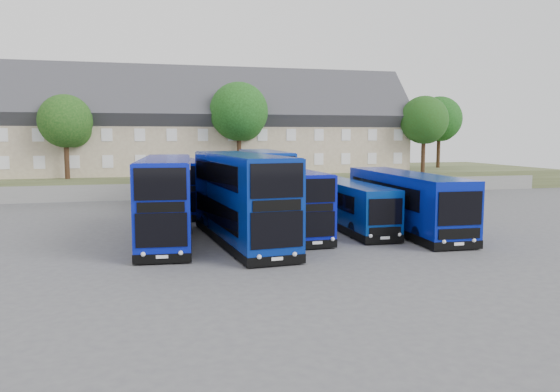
{
  "coord_description": "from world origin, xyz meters",
  "views": [
    {
      "loc": [
        -7.78,
        -27.95,
        5.99
      ],
      "look_at": [
        0.78,
        4.77,
        2.2
      ],
      "focal_mm": 35.0,
      "sensor_mm": 36.0,
      "label": 1
    }
  ],
  "objects_px": {
    "tree_mid": "(240,114)",
    "tree_east": "(425,122)",
    "dd_front_left": "(166,201)",
    "dd_front_mid": "(241,200)",
    "coach_east_a": "(350,206)",
    "tree_far": "(440,121)",
    "tree_west": "(67,123)"
  },
  "relations": [
    {
      "from": "tree_mid",
      "to": "tree_east",
      "type": "height_order",
      "value": "tree_mid"
    },
    {
      "from": "dd_front_left",
      "to": "tree_east",
      "type": "relative_size",
      "value": 1.46
    },
    {
      "from": "dd_front_left",
      "to": "tree_mid",
      "type": "bearing_deg",
      "value": 74.75
    },
    {
      "from": "tree_mid",
      "to": "dd_front_mid",
      "type": "bearing_deg",
      "value": -100.46
    },
    {
      "from": "dd_front_mid",
      "to": "coach_east_a",
      "type": "height_order",
      "value": "dd_front_mid"
    },
    {
      "from": "tree_east",
      "to": "tree_far",
      "type": "distance_m",
      "value": 9.23
    },
    {
      "from": "dd_front_left",
      "to": "coach_east_a",
      "type": "height_order",
      "value": "dd_front_left"
    },
    {
      "from": "dd_front_left",
      "to": "dd_front_mid",
      "type": "distance_m",
      "value": 4.26
    },
    {
      "from": "coach_east_a",
      "to": "tree_west",
      "type": "xyz_separation_m",
      "value": [
        -19.16,
        20.74,
        5.6
      ]
    },
    {
      "from": "dd_front_left",
      "to": "tree_west",
      "type": "xyz_separation_m",
      "value": [
        -7.58,
        21.99,
        4.75
      ]
    },
    {
      "from": "tree_east",
      "to": "tree_west",
      "type": "bearing_deg",
      "value": -180.0
    },
    {
      "from": "tree_mid",
      "to": "tree_far",
      "type": "distance_m",
      "value": 26.8
    },
    {
      "from": "dd_front_mid",
      "to": "tree_far",
      "type": "height_order",
      "value": "tree_far"
    },
    {
      "from": "dd_front_left",
      "to": "coach_east_a",
      "type": "distance_m",
      "value": 11.68
    },
    {
      "from": "coach_east_a",
      "to": "tree_far",
      "type": "xyz_separation_m",
      "value": [
        22.84,
        27.74,
        6.28
      ]
    },
    {
      "from": "tree_west",
      "to": "tree_far",
      "type": "relative_size",
      "value": 0.88
    },
    {
      "from": "tree_west",
      "to": "coach_east_a",
      "type": "bearing_deg",
      "value": -47.26
    },
    {
      "from": "dd_front_left",
      "to": "dd_front_mid",
      "type": "height_order",
      "value": "dd_front_mid"
    },
    {
      "from": "tree_far",
      "to": "tree_east",
      "type": "bearing_deg",
      "value": -130.6
    },
    {
      "from": "coach_east_a",
      "to": "dd_front_left",
      "type": "bearing_deg",
      "value": -172.65
    },
    {
      "from": "dd_front_left",
      "to": "tree_mid",
      "type": "distance_m",
      "value": 24.69
    },
    {
      "from": "dd_front_mid",
      "to": "tree_east",
      "type": "distance_m",
      "value": 34.2
    },
    {
      "from": "tree_mid",
      "to": "coach_east_a",
      "type": "bearing_deg",
      "value": -81.53
    },
    {
      "from": "dd_front_mid",
      "to": "tree_far",
      "type": "bearing_deg",
      "value": 40.34
    },
    {
      "from": "coach_east_a",
      "to": "tree_far",
      "type": "height_order",
      "value": "tree_far"
    },
    {
      "from": "tree_east",
      "to": "tree_far",
      "type": "relative_size",
      "value": 0.94
    },
    {
      "from": "dd_front_left",
      "to": "dd_front_mid",
      "type": "bearing_deg",
      "value": -14.51
    },
    {
      "from": "tree_east",
      "to": "coach_east_a",
      "type": "bearing_deg",
      "value": -129.08
    },
    {
      "from": "dd_front_left",
      "to": "tree_far",
      "type": "distance_m",
      "value": 45.33
    },
    {
      "from": "tree_far",
      "to": "coach_east_a",
      "type": "bearing_deg",
      "value": -129.47
    },
    {
      "from": "dd_front_left",
      "to": "tree_mid",
      "type": "height_order",
      "value": "tree_mid"
    },
    {
      "from": "dd_front_left",
      "to": "tree_mid",
      "type": "xyz_separation_m",
      "value": [
        8.42,
        22.49,
        5.77
      ]
    }
  ]
}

